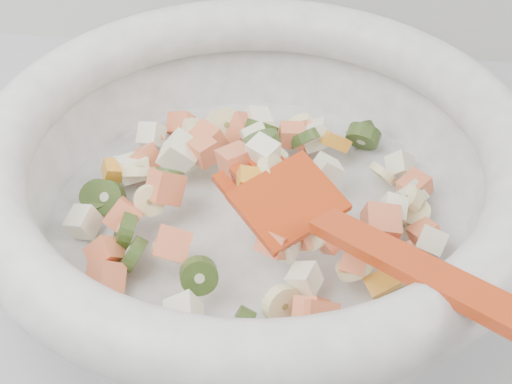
# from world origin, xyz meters

# --- Properties ---
(mixing_bowl) EXTENTS (0.41, 0.42, 0.14)m
(mixing_bowl) POSITION_xyz_m (0.10, 1.45, 0.96)
(mixing_bowl) COLOR white
(mixing_bowl) RESTS_ON counter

